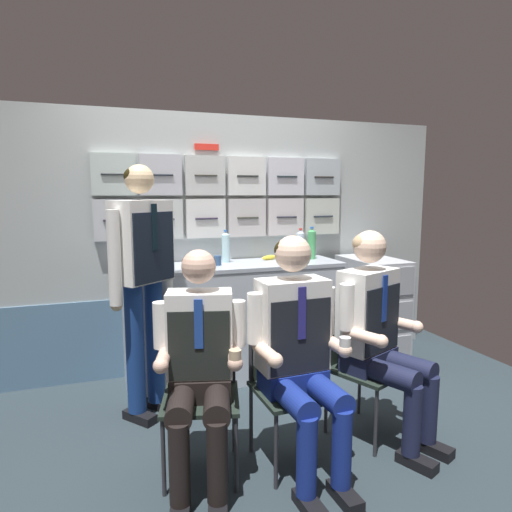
{
  "coord_description": "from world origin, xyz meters",
  "views": [
    {
      "loc": [
        -0.94,
        -2.35,
        1.5
      ],
      "look_at": [
        -0.06,
        0.2,
        1.13
      ],
      "focal_mm": 31.53,
      "sensor_mm": 36.0,
      "label": 1
    }
  ],
  "objects_px": {
    "crew_member_left": "(200,360)",
    "sparkling_bottle_green": "(312,244)",
    "service_trolley": "(372,307)",
    "crew_member_standing": "(143,270)",
    "snack_banana": "(270,257)",
    "crew_member_center": "(299,345)",
    "folding_chair_right": "(356,352)",
    "crew_member_right": "(378,327)",
    "folding_chair_left": "(201,376)",
    "coffee_cup_white": "(218,260)",
    "folding_chair_center": "(286,370)"
  },
  "relations": [
    {
      "from": "sparkling_bottle_green",
      "to": "coffee_cup_white",
      "type": "xyz_separation_m",
      "value": [
        -0.85,
        -0.07,
        -0.09
      ]
    },
    {
      "from": "crew_member_left",
      "to": "crew_member_right",
      "type": "bearing_deg",
      "value": 3.13
    },
    {
      "from": "folding_chair_left",
      "to": "crew_member_right",
      "type": "bearing_deg",
      "value": -5.18
    },
    {
      "from": "sparkling_bottle_green",
      "to": "coffee_cup_white",
      "type": "distance_m",
      "value": 0.86
    },
    {
      "from": "folding_chair_right",
      "to": "crew_member_standing",
      "type": "bearing_deg",
      "value": 153.41
    },
    {
      "from": "folding_chair_left",
      "to": "sparkling_bottle_green",
      "type": "bearing_deg",
      "value": 43.27
    },
    {
      "from": "crew_member_left",
      "to": "crew_member_standing",
      "type": "xyz_separation_m",
      "value": [
        -0.19,
        0.82,
        0.34
      ]
    },
    {
      "from": "crew_member_right",
      "to": "snack_banana",
      "type": "bearing_deg",
      "value": 98.39
    },
    {
      "from": "folding_chair_left",
      "to": "crew_member_center",
      "type": "relative_size",
      "value": 0.65
    },
    {
      "from": "folding_chair_center",
      "to": "service_trolley",
      "type": "bearing_deg",
      "value": 39.8
    },
    {
      "from": "crew_member_standing",
      "to": "snack_banana",
      "type": "bearing_deg",
      "value": 26.89
    },
    {
      "from": "crew_member_center",
      "to": "folding_chair_right",
      "type": "xyz_separation_m",
      "value": [
        0.52,
        0.28,
        -0.2
      ]
    },
    {
      "from": "snack_banana",
      "to": "crew_member_right",
      "type": "bearing_deg",
      "value": -81.61
    },
    {
      "from": "folding_chair_right",
      "to": "coffee_cup_white",
      "type": "xyz_separation_m",
      "value": [
        -0.63,
        1.04,
        0.47
      ]
    },
    {
      "from": "folding_chair_center",
      "to": "snack_banana",
      "type": "relative_size",
      "value": 4.82
    },
    {
      "from": "coffee_cup_white",
      "to": "snack_banana",
      "type": "bearing_deg",
      "value": 16.26
    },
    {
      "from": "folding_chair_center",
      "to": "sparkling_bottle_green",
      "type": "bearing_deg",
      "value": 58.38
    },
    {
      "from": "crew_member_right",
      "to": "coffee_cup_white",
      "type": "relative_size",
      "value": 16.91
    },
    {
      "from": "folding_chair_left",
      "to": "folding_chair_right",
      "type": "bearing_deg",
      "value": 2.72
    },
    {
      "from": "crew_member_center",
      "to": "crew_member_left",
      "type": "bearing_deg",
      "value": 172.13
    },
    {
      "from": "folding_chair_right",
      "to": "sparkling_bottle_green",
      "type": "height_order",
      "value": "sparkling_bottle_green"
    },
    {
      "from": "folding_chair_left",
      "to": "snack_banana",
      "type": "relative_size",
      "value": 4.82
    },
    {
      "from": "sparkling_bottle_green",
      "to": "snack_banana",
      "type": "xyz_separation_m",
      "value": [
        -0.36,
        0.07,
        -0.11
      ]
    },
    {
      "from": "folding_chair_center",
      "to": "folding_chair_right",
      "type": "distance_m",
      "value": 0.54
    },
    {
      "from": "snack_banana",
      "to": "folding_chair_left",
      "type": "bearing_deg",
      "value": -125.31
    },
    {
      "from": "folding_chair_center",
      "to": "snack_banana",
      "type": "bearing_deg",
      "value": 73.04
    },
    {
      "from": "crew_member_center",
      "to": "snack_banana",
      "type": "bearing_deg",
      "value": 74.99
    },
    {
      "from": "crew_member_left",
      "to": "sparkling_bottle_green",
      "type": "bearing_deg",
      "value": 45.98
    },
    {
      "from": "service_trolley",
      "to": "crew_member_left",
      "type": "distance_m",
      "value": 2.13
    },
    {
      "from": "crew_member_left",
      "to": "coffee_cup_white",
      "type": "distance_m",
      "value": 1.35
    },
    {
      "from": "crew_member_left",
      "to": "snack_banana",
      "type": "relative_size",
      "value": 7.07
    },
    {
      "from": "folding_chair_center",
      "to": "crew_member_center",
      "type": "xyz_separation_m",
      "value": [
        0.01,
        -0.16,
        0.2
      ]
    },
    {
      "from": "folding_chair_right",
      "to": "coffee_cup_white",
      "type": "height_order",
      "value": "coffee_cup_white"
    },
    {
      "from": "folding_chair_center",
      "to": "crew_member_standing",
      "type": "height_order",
      "value": "crew_member_standing"
    },
    {
      "from": "crew_member_left",
      "to": "coffee_cup_white",
      "type": "relative_size",
      "value": 16.04
    },
    {
      "from": "service_trolley",
      "to": "sparkling_bottle_green",
      "type": "distance_m",
      "value": 0.78
    },
    {
      "from": "service_trolley",
      "to": "crew_member_left",
      "type": "bearing_deg",
      "value": -147.34
    },
    {
      "from": "folding_chair_center",
      "to": "crew_member_standing",
      "type": "distance_m",
      "value": 1.14
    },
    {
      "from": "crew_member_right",
      "to": "sparkling_bottle_green",
      "type": "relative_size",
      "value": 4.6
    },
    {
      "from": "service_trolley",
      "to": "folding_chair_right",
      "type": "relative_size",
      "value": 1.13
    },
    {
      "from": "crew_member_center",
      "to": "folding_chair_right",
      "type": "bearing_deg",
      "value": 27.83
    },
    {
      "from": "service_trolley",
      "to": "crew_member_standing",
      "type": "xyz_separation_m",
      "value": [
        -1.98,
        -0.32,
        0.5
      ]
    },
    {
      "from": "sparkling_bottle_green",
      "to": "snack_banana",
      "type": "distance_m",
      "value": 0.38
    },
    {
      "from": "folding_chair_left",
      "to": "crew_member_right",
      "type": "distance_m",
      "value": 1.09
    },
    {
      "from": "crew_member_left",
      "to": "crew_member_center",
      "type": "relative_size",
      "value": 0.95
    },
    {
      "from": "folding_chair_left",
      "to": "snack_banana",
      "type": "height_order",
      "value": "snack_banana"
    },
    {
      "from": "crew_member_center",
      "to": "crew_member_right",
      "type": "xyz_separation_m",
      "value": [
        0.59,
        0.13,
        0.0
      ]
    },
    {
      "from": "snack_banana",
      "to": "crew_member_center",
      "type": "bearing_deg",
      "value": -105.01
    },
    {
      "from": "crew_member_standing",
      "to": "snack_banana",
      "type": "relative_size",
      "value": 9.78
    },
    {
      "from": "snack_banana",
      "to": "folding_chair_right",
      "type": "bearing_deg",
      "value": -83.55
    }
  ]
}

